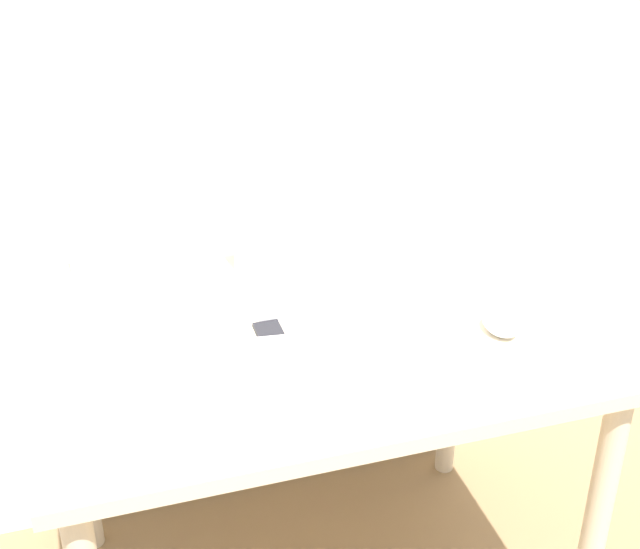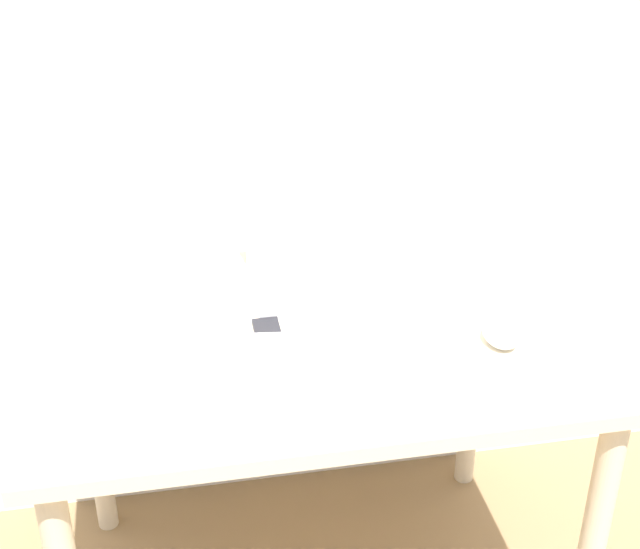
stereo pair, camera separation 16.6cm
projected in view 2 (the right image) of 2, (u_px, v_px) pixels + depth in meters
wall_back at (274, 6)px, 1.85m from camera, size 6.00×0.05×2.50m
desk at (313, 365)px, 1.75m from camera, size 1.06×0.76×0.75m
laptop at (325, 256)px, 1.83m from camera, size 0.31×0.23×0.24m
keyboard at (311, 355)px, 1.58m from camera, size 0.48×0.19×0.02m
mouse at (501, 334)px, 1.63m from camera, size 0.06×0.09×0.04m
vase at (105, 217)px, 1.85m from camera, size 0.09×0.09×0.24m
mp3_player at (267, 329)px, 1.67m from camera, size 0.05×0.07×0.01m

